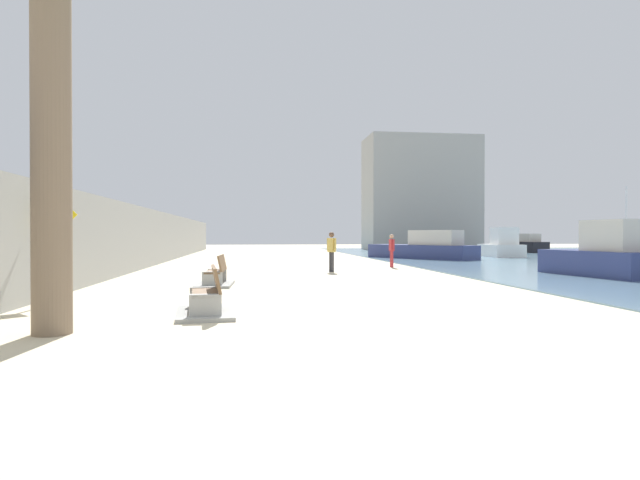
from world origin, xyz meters
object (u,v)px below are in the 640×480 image
(person_walking, at_px, (332,249))
(boat_distant, at_px, (520,245))
(boat_outer, at_px, (627,246))
(pedestrian_sign, at_px, (59,237))
(bench_near, at_px, (206,303))
(palm_tree, at_px, (51,33))
(bench_far, at_px, (216,278))
(boat_far_left, at_px, (603,256))
(boat_far_right, at_px, (502,246))
(boat_nearest, at_px, (424,248))
(person_standing, at_px, (392,248))

(person_walking, height_order, boat_distant, person_walking)
(boat_outer, bearing_deg, pedestrian_sign, -141.41)
(bench_near, xyz_separation_m, pedestrian_sign, (-3.63, 2.33, 1.34))
(palm_tree, relative_size, bench_far, 3.41)
(boat_far_left, bearing_deg, boat_far_right, 75.06)
(person_walking, xyz_separation_m, boat_distant, (21.12, 22.88, -0.34))
(boat_nearest, bearing_deg, palm_tree, -120.65)
(boat_far_right, relative_size, boat_distant, 0.69)
(boat_far_right, height_order, boat_far_left, boat_far_left)
(boat_far_right, height_order, boat_distant, boat_far_right)
(person_standing, bearing_deg, boat_distant, 48.60)
(pedestrian_sign, bearing_deg, boat_far_right, 45.38)
(bench_near, height_order, boat_outer, boat_outer)
(person_standing, xyz_separation_m, boat_far_right, (11.08, 10.53, -0.16))
(palm_tree, relative_size, boat_nearest, 0.96)
(bench_far, xyz_separation_m, person_standing, (8.08, 8.50, 0.73))
(bench_far, distance_m, boat_nearest, 21.07)
(boat_outer, height_order, boat_distant, boat_outer)
(palm_tree, bearing_deg, pedestrian_sign, 107.80)
(boat_far_right, relative_size, pedestrian_sign, 1.65)
(palm_tree, distance_m, bench_far, 9.44)
(boat_far_right, bearing_deg, boat_outer, 26.54)
(bench_near, height_order, pedestrian_sign, pedestrian_sign)
(person_walking, xyz_separation_m, boat_far_left, (9.88, -4.14, -0.21))
(person_walking, distance_m, boat_distant, 31.14)
(palm_tree, distance_m, pedestrian_sign, 5.44)
(boat_distant, relative_size, pedestrian_sign, 2.37)
(boat_far_left, bearing_deg, boat_nearest, 96.94)
(boat_distant, bearing_deg, person_walking, -132.72)
(boat_nearest, height_order, pedestrian_sign, pedestrian_sign)
(bench_near, relative_size, boat_distant, 0.37)
(boat_nearest, xyz_separation_m, boat_far_left, (1.87, -15.38, 0.09))
(bench_near, relative_size, person_walking, 1.26)
(person_standing, relative_size, boat_nearest, 0.22)
(person_walking, bearing_deg, bench_near, -110.34)
(boat_outer, relative_size, boat_far_left, 1.40)
(boat_far_right, relative_size, boat_outer, 0.59)
(bench_far, distance_m, person_walking, 7.32)
(bench_far, relative_size, person_walking, 1.23)
(palm_tree, xyz_separation_m, bench_near, (2.31, 1.77, -4.67))
(pedestrian_sign, bearing_deg, boat_distant, 48.00)
(boat_nearest, xyz_separation_m, pedestrian_sign, (-16.02, -20.71, 0.84))
(boat_nearest, bearing_deg, person_standing, -118.40)
(person_walking, bearing_deg, person_standing, 39.43)
(boat_far_left, distance_m, boat_distant, 29.26)
(boat_outer, bearing_deg, bench_far, -142.53)
(boat_nearest, distance_m, boat_outer, 25.02)
(boat_outer, xyz_separation_m, pedestrian_sign, (-38.83, -30.99, 1.00))
(boat_far_left, bearing_deg, boat_outer, 50.77)
(boat_nearest, distance_m, pedestrian_sign, 26.20)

